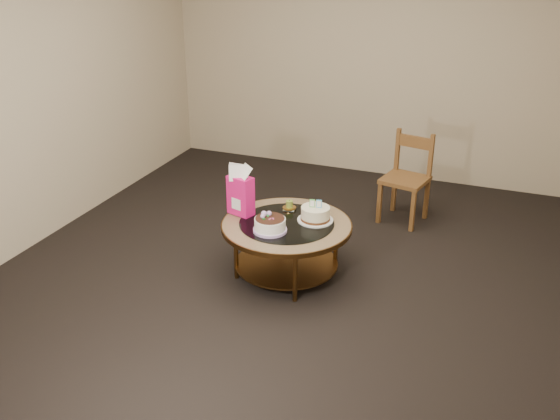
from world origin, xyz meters
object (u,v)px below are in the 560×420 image
at_px(decorated_cake, 270,225).
at_px(dining_chair, 407,178).
at_px(gift_bag, 241,190).
at_px(cream_cake, 315,214).
at_px(coffee_table, 287,232).

height_order(decorated_cake, dining_chair, dining_chair).
height_order(gift_bag, dining_chair, gift_bag).
bearing_deg(cream_cake, gift_bag, 178.10).
xyz_separation_m(decorated_cake, dining_chair, (0.73, 1.56, -0.08)).
xyz_separation_m(gift_bag, dining_chair, (1.07, 1.36, -0.24)).
relative_size(decorated_cake, dining_chair, 0.31).
bearing_deg(cream_cake, decorated_cake, -141.70).
relative_size(decorated_cake, cream_cake, 0.92).
xyz_separation_m(decorated_cake, cream_cake, (0.26, 0.30, 0.01)).
bearing_deg(gift_bag, coffee_table, 13.90).
distance_m(coffee_table, gift_bag, 0.49).
relative_size(cream_cake, gift_bag, 0.69).
relative_size(coffee_table, dining_chair, 1.22).
height_order(decorated_cake, gift_bag, gift_bag).
distance_m(coffee_table, cream_cake, 0.26).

